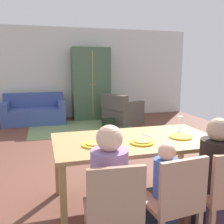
% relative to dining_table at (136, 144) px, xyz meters
% --- Properties ---
extents(ground_plane, '(7.15, 6.66, 0.02)m').
position_rel_dining_table_xyz_m(ground_plane, '(0.10, 1.88, -0.70)').
color(ground_plane, brown).
extents(back_wall, '(7.15, 0.10, 2.70)m').
position_rel_dining_table_xyz_m(back_wall, '(0.10, 5.26, 0.66)').
color(back_wall, silver).
rests_on(back_wall, ground_plane).
extents(dining_table, '(1.81, 0.99, 0.76)m').
position_rel_dining_table_xyz_m(dining_table, '(0.00, 0.00, 0.00)').
color(dining_table, '#B0854F').
rests_on(dining_table, ground_plane).
extents(plate_near_man, '(0.25, 0.25, 0.02)m').
position_rel_dining_table_xyz_m(plate_near_man, '(-0.50, -0.12, 0.08)').
color(plate_near_man, yellow).
rests_on(plate_near_man, dining_table).
extents(pizza_near_man, '(0.17, 0.17, 0.01)m').
position_rel_dining_table_xyz_m(pizza_near_man, '(-0.50, -0.12, 0.09)').
color(pizza_near_man, gold).
rests_on(pizza_near_man, plate_near_man).
extents(plate_near_child, '(0.25, 0.25, 0.02)m').
position_rel_dining_table_xyz_m(plate_near_child, '(0.00, -0.18, 0.08)').
color(plate_near_child, yellow).
rests_on(plate_near_child, dining_table).
extents(pizza_near_child, '(0.17, 0.17, 0.01)m').
position_rel_dining_table_xyz_m(pizza_near_child, '(0.00, -0.18, 0.09)').
color(pizza_near_child, gold).
rests_on(pizza_near_child, plate_near_child).
extents(plate_near_woman, '(0.25, 0.25, 0.02)m').
position_rel_dining_table_xyz_m(plate_near_woman, '(0.50, -0.10, 0.08)').
color(plate_near_woman, yellow).
rests_on(plate_near_woman, dining_table).
extents(wine_glass, '(0.07, 0.07, 0.19)m').
position_rel_dining_table_xyz_m(wine_glass, '(0.65, 0.18, 0.20)').
color(wine_glass, silver).
rests_on(wine_glass, dining_table).
extents(fork, '(0.05, 0.15, 0.01)m').
position_rel_dining_table_xyz_m(fork, '(-0.27, -0.05, 0.07)').
color(fork, silver).
rests_on(fork, dining_table).
extents(knife, '(0.06, 0.17, 0.01)m').
position_rel_dining_table_xyz_m(knife, '(0.16, 0.10, 0.07)').
color(knife, silver).
rests_on(knife, dining_table).
extents(dining_chair_man, '(0.45, 0.45, 0.87)m').
position_rel_dining_table_xyz_m(dining_chair_man, '(-0.51, -0.86, -0.20)').
color(dining_chair_man, '#A6775D').
rests_on(dining_chair_man, ground_plane).
extents(person_man, '(0.30, 0.41, 1.11)m').
position_rel_dining_table_xyz_m(person_man, '(-0.50, -0.68, -0.18)').
color(person_man, '#3D3340').
rests_on(person_man, ground_plane).
extents(dining_chair_child, '(0.46, 0.46, 0.87)m').
position_rel_dining_table_xyz_m(dining_chair_child, '(0.01, -0.86, -0.20)').
color(dining_chair_child, tan).
rests_on(dining_chair_child, ground_plane).
extents(person_child, '(0.22, 0.30, 0.92)m').
position_rel_dining_table_xyz_m(person_child, '(-0.00, -0.69, -0.26)').
color(person_child, navy).
rests_on(person_child, ground_plane).
extents(person_woman, '(0.30, 0.41, 1.11)m').
position_rel_dining_table_xyz_m(person_woman, '(0.50, -0.68, -0.18)').
color(person_woman, '#392E49').
rests_on(person_woman, ground_plane).
extents(area_rug, '(2.60, 1.80, 0.01)m').
position_rel_dining_table_xyz_m(area_rug, '(-0.05, 3.80, -0.69)').
color(area_rug, '#6B8556').
rests_on(area_rug, ground_plane).
extents(couch, '(1.64, 0.86, 0.82)m').
position_rel_dining_table_xyz_m(couch, '(-1.21, 4.66, -0.39)').
color(couch, '#3A4F90').
rests_on(couch, ground_plane).
extents(armchair, '(1.16, 1.16, 0.82)m').
position_rel_dining_table_xyz_m(armchair, '(1.12, 3.97, -0.37)').
color(armchair, '#524A42').
rests_on(armchair, ground_plane).
extents(armoire, '(1.10, 0.59, 2.10)m').
position_rel_dining_table_xyz_m(armoire, '(0.44, 4.87, 0.36)').
color(armoire, '#405A40').
rests_on(armoire, ground_plane).
extents(handbag, '(0.32, 0.16, 0.26)m').
position_rel_dining_table_xyz_m(handbag, '(0.61, 3.50, -0.56)').
color(handbag, black).
rests_on(handbag, ground_plane).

